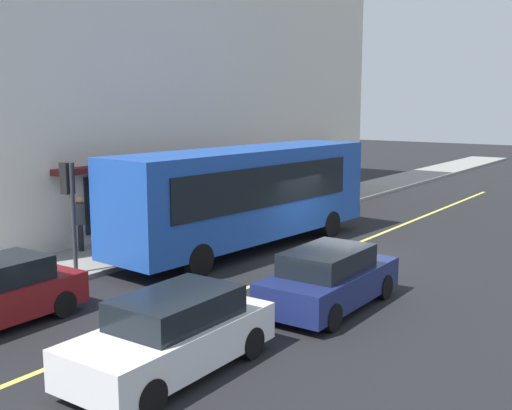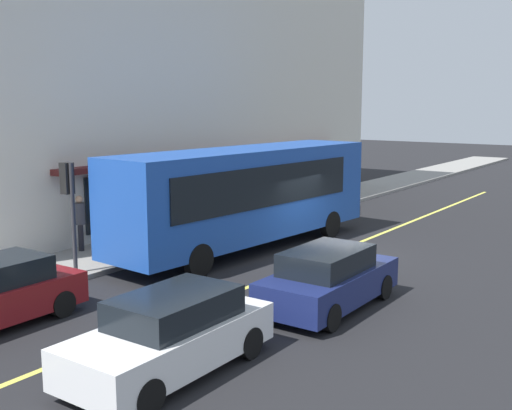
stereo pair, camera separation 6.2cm
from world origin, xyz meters
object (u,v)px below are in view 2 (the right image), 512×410
at_px(bus, 248,193).
at_px(pedestrian_waiting, 80,217).
at_px(car_white, 171,335).
at_px(pedestrian_mid_block, 286,189).
at_px(pedestrian_near_storefront, 327,179).
at_px(traffic_light, 69,191).
at_px(car_navy, 329,279).

relative_size(bus, pedestrian_waiting, 6.05).
xyz_separation_m(bus, car_white, (-8.87, -4.76, -1.24)).
relative_size(pedestrian_mid_block, pedestrian_near_storefront, 1.09).
bearing_deg(car_white, pedestrian_mid_block, 25.58).
bearing_deg(pedestrian_near_storefront, pedestrian_mid_block, -172.24).
relative_size(bus, pedestrian_mid_block, 6.40).
relative_size(pedestrian_mid_block, pedestrian_waiting, 0.94).
bearing_deg(pedestrian_waiting, pedestrian_mid_block, -8.54).
bearing_deg(pedestrian_waiting, traffic_light, -134.39).
bearing_deg(pedestrian_mid_block, pedestrian_near_storefront, 7.76).
height_order(traffic_light, pedestrian_near_storefront, traffic_light).
relative_size(car_white, pedestrian_near_storefront, 2.66).
bearing_deg(bus, car_navy, -125.93).
bearing_deg(car_navy, pedestrian_mid_block, 37.67).
relative_size(pedestrian_waiting, pedestrian_near_storefront, 1.15).
bearing_deg(pedestrian_near_storefront, pedestrian_waiting, 176.79).
relative_size(traffic_light, car_white, 0.74).
xyz_separation_m(car_white, pedestrian_mid_block, (15.13, 7.24, 0.47)).
relative_size(car_navy, pedestrian_near_storefront, 2.66).
xyz_separation_m(traffic_light, car_white, (-3.10, -6.88, -1.79)).
bearing_deg(car_white, pedestrian_near_storefront, 21.50).
xyz_separation_m(pedestrian_mid_block, pedestrian_near_storefront, (4.98, 0.68, -0.09)).
relative_size(bus, car_navy, 2.61).
distance_m(car_white, pedestrian_near_storefront, 21.62).
bearing_deg(pedestrian_mid_block, car_white, -154.42).
distance_m(car_navy, pedestrian_mid_block, 12.80).
bearing_deg(car_navy, pedestrian_waiting, 90.27).
distance_m(car_navy, pedestrian_waiting, 9.36).
height_order(pedestrian_mid_block, pedestrian_waiting, pedestrian_waiting).
xyz_separation_m(bus, car_navy, (-3.87, -5.34, -1.24)).
xyz_separation_m(traffic_light, pedestrian_waiting, (1.86, 1.90, -1.25)).
bearing_deg(pedestrian_mid_block, bus, -158.38).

